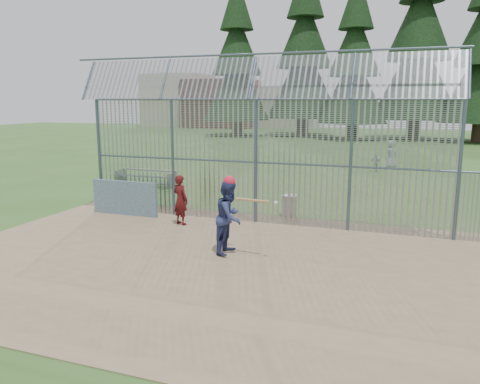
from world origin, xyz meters
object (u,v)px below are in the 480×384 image
at_px(onlooker, 180,200).
at_px(bleacher, 146,177).
at_px(batter, 229,217).
at_px(dugout_wall, 125,198).
at_px(trash_can, 289,206).

height_order(onlooker, bleacher, onlooker).
xyz_separation_m(onlooker, bleacher, (-4.81, 5.85, -0.42)).
bearing_deg(onlooker, batter, 161.32).
bearing_deg(dugout_wall, bleacher, 114.04).
distance_m(onlooker, trash_can, 3.82).
xyz_separation_m(dugout_wall, bleacher, (-2.39, 5.35, -0.21)).
relative_size(trash_can, bleacher, 0.27).
xyz_separation_m(trash_can, bleacher, (-7.84, 3.57, 0.03)).
height_order(dugout_wall, bleacher, dugout_wall).
bearing_deg(onlooker, bleacher, -28.64).
height_order(batter, onlooker, batter).
relative_size(onlooker, bleacher, 0.54).
xyz_separation_m(batter, onlooker, (-2.51, 2.16, -0.15)).
xyz_separation_m(dugout_wall, onlooker, (2.42, -0.50, 0.21)).
bearing_deg(trash_can, bleacher, 155.51).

